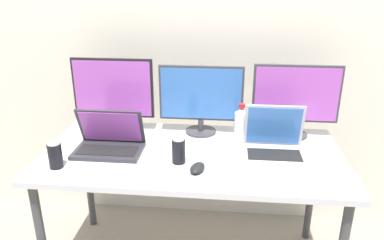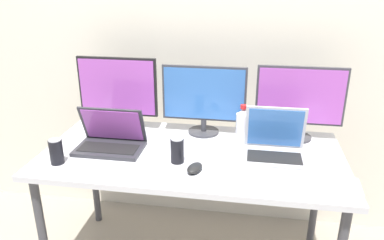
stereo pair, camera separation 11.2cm
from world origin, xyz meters
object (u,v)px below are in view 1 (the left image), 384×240
at_px(laptop_silver, 109,141).
at_px(keyboard_main, 316,179).
at_px(soda_can_by_laptop, 179,151).
at_px(laptop_secondary, 274,144).
at_px(soda_can_near_keyboard, 55,156).
at_px(monitor_center, 201,98).
at_px(mouse_by_keyboard, 197,168).
at_px(water_bottle, 241,126).
at_px(work_desk, 192,163).
at_px(monitor_left, 113,92).
at_px(monitor_right, 296,98).

height_order(laptop_silver, keyboard_main, laptop_silver).
bearing_deg(soda_can_by_laptop, laptop_secondary, 16.48).
bearing_deg(soda_can_near_keyboard, monitor_center, 36.92).
bearing_deg(mouse_by_keyboard, laptop_silver, 175.05).
bearing_deg(keyboard_main, soda_can_by_laptop, 173.50).
bearing_deg(monitor_center, laptop_silver, -147.52).
bearing_deg(laptop_silver, laptop_secondary, 3.01).
xyz_separation_m(monitor_center, laptop_secondary, (0.39, -0.25, -0.16)).
relative_size(laptop_silver, soda_can_by_laptop, 2.76).
xyz_separation_m(soda_can_near_keyboard, soda_can_by_laptop, (0.58, 0.11, 0.00)).
distance_m(laptop_silver, laptop_secondary, 0.85).
relative_size(laptop_secondary, water_bottle, 1.32).
relative_size(monitor_center, soda_can_by_laptop, 3.78).
relative_size(laptop_secondary, mouse_by_keyboard, 2.81).
height_order(laptop_secondary, keyboard_main, laptop_secondary).
bearing_deg(work_desk, water_bottle, 27.26).
bearing_deg(soda_can_by_laptop, monitor_left, 138.14).
distance_m(monitor_left, soda_can_near_keyboard, 0.54).
relative_size(monitor_right, keyboard_main, 1.25).
relative_size(mouse_by_keyboard, soda_can_near_keyboard, 0.86).
bearing_deg(laptop_silver, soda_can_near_keyboard, -134.63).
relative_size(work_desk, soda_can_by_laptop, 12.33).
bearing_deg(monitor_center, water_bottle, -30.95).
relative_size(work_desk, mouse_by_keyboard, 14.39).
bearing_deg(monitor_right, work_desk, -153.79).
distance_m(water_bottle, soda_can_by_laptop, 0.40).
height_order(monitor_center, soda_can_near_keyboard, monitor_center).
relative_size(laptop_secondary, soda_can_near_keyboard, 2.40).
bearing_deg(soda_can_by_laptop, monitor_center, 78.46).
relative_size(monitor_left, mouse_by_keyboard, 4.35).
bearing_deg(soda_can_near_keyboard, mouse_by_keyboard, 2.49).
distance_m(monitor_left, laptop_secondary, 0.95).
relative_size(water_bottle, soda_can_near_keyboard, 1.83).
bearing_deg(laptop_secondary, monitor_left, 164.76).
relative_size(laptop_silver, mouse_by_keyboard, 3.22).
bearing_deg(monitor_left, work_desk, -28.80).
bearing_deg(laptop_secondary, monitor_right, 62.08).
distance_m(monitor_right, mouse_by_keyboard, 0.72).
height_order(laptop_secondary, water_bottle, laptop_secondary).
height_order(monitor_center, laptop_silver, monitor_center).
distance_m(work_desk, laptop_secondary, 0.44).
distance_m(monitor_right, soda_can_near_keyboard, 1.30).
bearing_deg(laptop_secondary, water_bottle, 146.73).
relative_size(monitor_right, laptop_secondary, 1.58).
xyz_separation_m(laptop_silver, laptop_secondary, (0.85, 0.04, 0.01)).
height_order(water_bottle, soda_can_by_laptop, water_bottle).
xyz_separation_m(keyboard_main, soda_can_by_laptop, (-0.64, 0.12, 0.05)).
height_order(monitor_left, laptop_silver, monitor_left).
relative_size(monitor_left, soda_can_by_laptop, 3.73).
height_order(work_desk, mouse_by_keyboard, mouse_by_keyboard).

